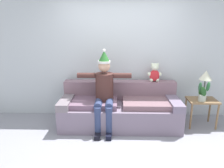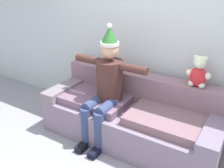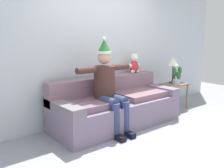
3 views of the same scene
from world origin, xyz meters
TOP-DOWN VIEW (x-y plane):
  - ground_plane at (0.00, 0.00)m, footprint 10.00×10.00m
  - back_wall at (0.00, 1.55)m, footprint 7.00×0.10m
  - couch at (0.00, 1.02)m, footprint 2.29×0.90m
  - person_seated at (-0.30, 0.85)m, footprint 1.02×0.77m
  - teddy_bear at (0.71, 1.30)m, footprint 0.29×0.17m
  - side_table at (1.60, 1.00)m, footprint 0.55×0.40m
  - table_lamp at (1.65, 1.08)m, footprint 0.24×0.24m
  - potted_plant at (1.56, 0.91)m, footprint 0.23×0.21m

SIDE VIEW (x-z plane):
  - ground_plane at x=0.00m, z-range 0.00..0.00m
  - couch at x=0.00m, z-range -0.09..0.74m
  - side_table at x=1.60m, z-range 0.18..0.72m
  - potted_plant at x=1.56m, z-range 0.53..0.92m
  - person_seated at x=-0.30m, z-range 0.01..1.53m
  - table_lamp at x=1.65m, z-range 0.70..1.26m
  - teddy_bear at x=0.71m, z-range 0.80..1.19m
  - back_wall at x=0.00m, z-range 0.00..2.70m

